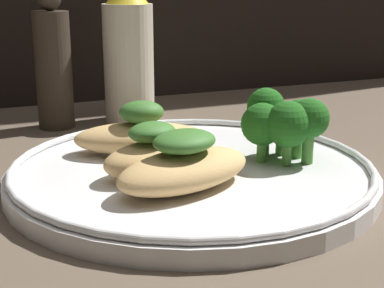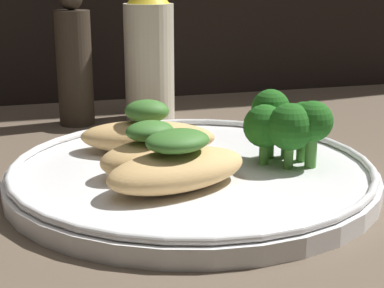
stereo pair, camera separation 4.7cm
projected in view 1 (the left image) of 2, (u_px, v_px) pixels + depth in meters
ground_plane at (192, 190)px, 48.16cm from camera, size 180.00×180.00×1.00cm
plate at (192, 172)px, 47.75cm from camera, size 29.76×29.76×2.00cm
grilled_meat_front at (185, 166)px, 42.53cm from camera, size 12.38×8.75×4.39cm
grilled_meat_middle at (152, 155)px, 45.20cm from camera, size 9.01×6.28×4.31cm
grilled_meat_back at (142, 135)px, 51.01cm from camera, size 12.83×8.58×4.69cm
broccoli_bunch at (283, 121)px, 48.45cm from camera, size 6.75×6.55×5.94cm
sauce_bottle at (129, 54)px, 66.88cm from camera, size 5.71×5.71×16.29cm
pepper_grinder at (53, 65)px, 64.03cm from camera, size 3.95×3.95×15.31cm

